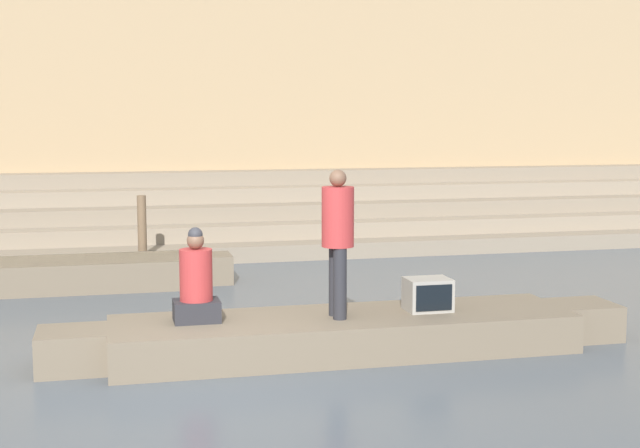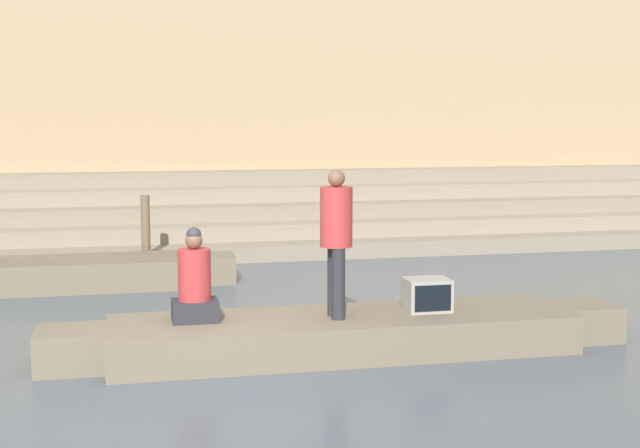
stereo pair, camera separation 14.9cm
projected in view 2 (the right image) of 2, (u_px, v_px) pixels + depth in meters
name	position (u px, v px, depth m)	size (l,w,h in m)	color
ground_plane	(210.00, 389.00, 8.77)	(120.00, 120.00, 0.00)	#4C5660
ghat_steps	(163.00, 222.00, 17.78)	(36.00, 3.17, 1.51)	gray
back_wall	(156.00, 55.00, 19.07)	(34.20, 1.28, 7.99)	tan
rowboat_main	(343.00, 333.00, 10.08)	(6.70, 1.46, 0.43)	#756651
person_standing	(336.00, 233.00, 9.86)	(0.36, 0.36, 1.66)	#28282D
person_rowing	(195.00, 284.00, 9.75)	(0.50, 0.40, 1.04)	#28282D
tv_set	(427.00, 295.00, 10.28)	(0.51, 0.41, 0.38)	#9E998E
moored_boat_shore	(48.00, 274.00, 13.78)	(5.78, 1.22, 0.46)	#756651
mooring_post	(146.00, 234.00, 15.11)	(0.15, 0.15, 1.34)	brown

